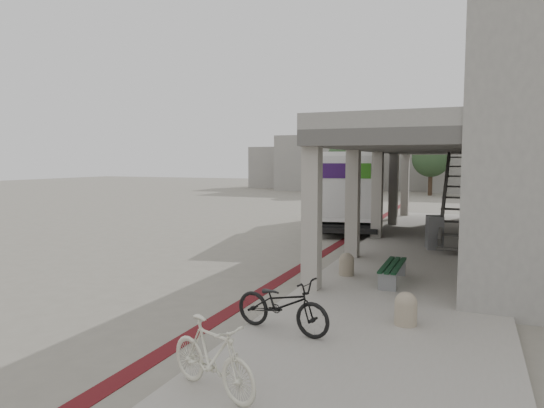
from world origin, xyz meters
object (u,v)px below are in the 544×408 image
at_px(bicycle_cream, 212,357).
at_px(utility_cabinet, 434,232).
at_px(fedex_truck, 350,188).
at_px(bicycle_black, 282,304).
at_px(bench, 393,269).

bearing_deg(bicycle_cream, utility_cabinet, 12.67).
bearing_deg(utility_cabinet, fedex_truck, 115.59).
relative_size(fedex_truck, bicycle_black, 4.55).
relative_size(utility_cabinet, bicycle_black, 0.61).
xyz_separation_m(bicycle_black, bicycle_cream, (0.00, -2.38, -0.00)).
xyz_separation_m(bench, bicycle_cream, (-1.22, -6.47, 0.15)).
xyz_separation_m(fedex_truck, bicycle_cream, (2.21, -16.46, -1.19)).
bearing_deg(utility_cabinet, bicycle_black, -114.62).
relative_size(fedex_truck, bicycle_cream, 5.21).
relative_size(bicycle_black, bicycle_cream, 1.15).
height_order(bench, bicycle_cream, bicycle_cream).
distance_m(bicycle_black, bicycle_cream, 2.38).
height_order(bicycle_black, bicycle_cream, bicycle_black).
distance_m(bench, bicycle_black, 4.27).
bearing_deg(bicycle_black, bicycle_cream, -169.60).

